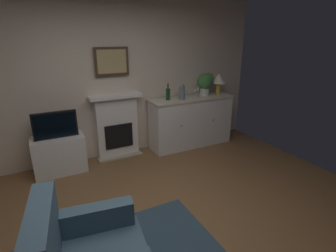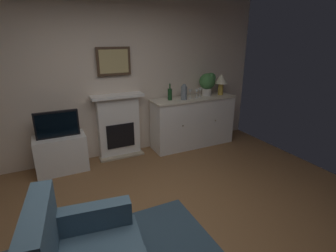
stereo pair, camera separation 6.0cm
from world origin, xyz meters
name	(u,v)px [view 1 (the left image)]	position (x,y,z in m)	size (l,w,h in m)	color
ground_plane	(162,238)	(0.00, 0.00, -0.05)	(5.90, 4.57, 0.10)	brown
wall_rear	(101,79)	(0.00, 2.26, 1.35)	(5.90, 0.06, 2.70)	beige
fireplace_unit	(117,126)	(0.18, 2.13, 0.55)	(0.87, 0.30, 1.10)	white
framed_picture	(112,61)	(0.18, 2.17, 1.63)	(0.55, 0.04, 0.45)	#473323
sideboard_cabinet	(191,122)	(1.57, 1.95, 0.47)	(1.61, 0.49, 0.94)	white
table_lamp	(219,80)	(2.17, 1.95, 1.22)	(0.26, 0.26, 0.40)	#B79338
wine_bottle	(168,94)	(1.09, 1.99, 1.05)	(0.08, 0.08, 0.29)	#193F1E
wine_glass_left	(188,91)	(1.49, 1.95, 1.06)	(0.07, 0.07, 0.16)	silver
wine_glass_center	(195,91)	(1.60, 1.90, 1.06)	(0.07, 0.07, 0.16)	silver
wine_glass_right	(198,90)	(1.71, 1.97, 1.06)	(0.07, 0.07, 0.16)	silver
vase_decorative	(182,92)	(1.33, 1.90, 1.08)	(0.11, 0.11, 0.28)	slate
tv_cabinet	(60,155)	(-0.80, 1.97, 0.29)	(0.75, 0.42, 0.57)	white
tv_set	(55,125)	(-0.80, 1.94, 0.77)	(0.62, 0.07, 0.40)	black
potted_plant_small	(206,82)	(1.89, 2.00, 1.20)	(0.30, 0.30, 0.43)	beige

